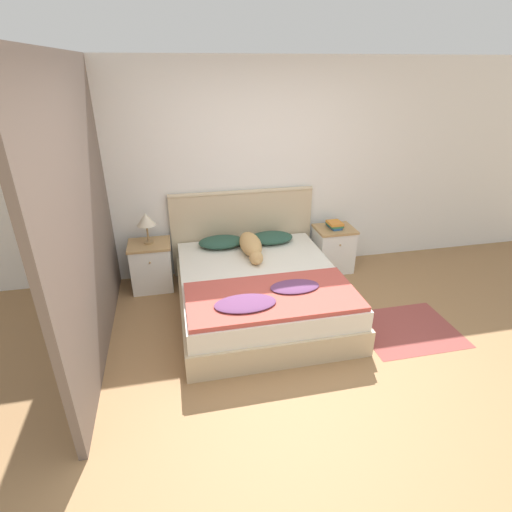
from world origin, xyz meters
TOP-DOWN VIEW (x-y plane):
  - ground_plane at (0.00, 0.00)m, footprint 16.00×16.00m
  - wall_back at (0.00, 2.13)m, footprint 9.00×0.06m
  - wall_side_left at (-1.71, 1.05)m, footprint 0.06×3.10m
  - bed at (-0.13, 1.06)m, footprint 1.70×1.96m
  - headboard at (-0.13, 2.06)m, footprint 1.78×0.06m
  - nightstand_left at (-1.27, 1.82)m, footprint 0.48×0.42m
  - nightstand_right at (1.02, 1.82)m, footprint 0.48×0.42m
  - pillow_left at (-0.43, 1.81)m, footprint 0.54×0.35m
  - pillow_right at (0.18, 1.81)m, footprint 0.54×0.35m
  - quilt at (-0.14, 0.52)m, footprint 1.60×0.79m
  - dog at (-0.12, 1.54)m, footprint 0.24×0.79m
  - book_stack at (1.01, 1.83)m, footprint 0.17×0.24m
  - table_lamp at (-1.27, 1.83)m, footprint 0.21×0.21m
  - rug at (1.27, 0.39)m, footprint 0.97×0.82m

SIDE VIEW (x-z plane):
  - ground_plane at x=0.00m, z-range 0.00..0.00m
  - rug at x=1.27m, z-range 0.00..0.00m
  - bed at x=-0.13m, z-range 0.00..0.46m
  - nightstand_left at x=-1.27m, z-range 0.00..0.58m
  - nightstand_right at x=1.02m, z-range 0.00..0.58m
  - quilt at x=-0.14m, z-range 0.46..0.54m
  - pillow_left at x=-0.43m, z-range 0.47..0.58m
  - pillow_right at x=0.18m, z-range 0.47..0.58m
  - headboard at x=-0.13m, z-range 0.02..1.09m
  - dog at x=-0.12m, z-range 0.46..0.67m
  - book_stack at x=1.01m, z-range 0.58..0.66m
  - table_lamp at x=-1.27m, z-range 0.68..1.04m
  - wall_back at x=0.00m, z-range 0.00..2.55m
  - wall_side_left at x=-1.71m, z-range 0.00..2.55m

